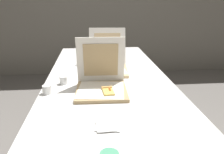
{
  "coord_description": "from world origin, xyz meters",
  "views": [
    {
      "loc": [
        -0.12,
        -1.08,
        1.34
      ],
      "look_at": [
        0.02,
        0.45,
        0.79
      ],
      "focal_mm": 35.94,
      "sensor_mm": 36.0,
      "label": 1
    }
  ],
  "objects": [
    {
      "name": "table",
      "position": [
        0.0,
        0.62,
        0.69
      ],
      "size": [
        0.96,
        2.25,
        0.73
      ],
      "color": "silver",
      "rests_on": "ground"
    },
    {
      "name": "napkin_pile",
      "position": [
        -0.05,
        -0.1,
        0.73
      ],
      "size": [
        0.15,
        0.15,
        0.01
      ],
      "color": "white",
      "rests_on": "table"
    },
    {
      "name": "pizza_box_middle",
      "position": [
        0.01,
        0.81,
        0.78
      ],
      "size": [
        0.37,
        0.47,
        0.34
      ],
      "rotation": [
        0.0,
        0.0,
        -0.07
      ],
      "color": "tan",
      "rests_on": "table"
    },
    {
      "name": "cup_white_near_left",
      "position": [
        -0.43,
        0.33,
        0.76
      ],
      "size": [
        0.06,
        0.06,
        0.06
      ],
      "primitive_type": "cylinder",
      "color": "white",
      "rests_on": "table"
    },
    {
      "name": "pizza_box_front",
      "position": [
        -0.06,
        0.34,
        0.78
      ],
      "size": [
        0.35,
        0.35,
        0.36
      ],
      "rotation": [
        0.0,
        0.0,
        -0.03
      ],
      "color": "tan",
      "rests_on": "table"
    },
    {
      "name": "wall_back",
      "position": [
        0.0,
        2.99,
        1.3
      ],
      "size": [
        10.0,
        0.1,
        2.6
      ],
      "primitive_type": "cube",
      "color": "gray",
      "rests_on": "ground"
    },
    {
      "name": "cup_white_far",
      "position": [
        -0.23,
        0.99,
        0.76
      ],
      "size": [
        0.06,
        0.06,
        0.06
      ],
      "primitive_type": "cylinder",
      "color": "white",
      "rests_on": "table"
    },
    {
      "name": "cup_white_near_center",
      "position": [
        -0.34,
        0.5,
        0.76
      ],
      "size": [
        0.06,
        0.06,
        0.06
      ],
      "primitive_type": "cylinder",
      "color": "white",
      "rests_on": "table"
    }
  ]
}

